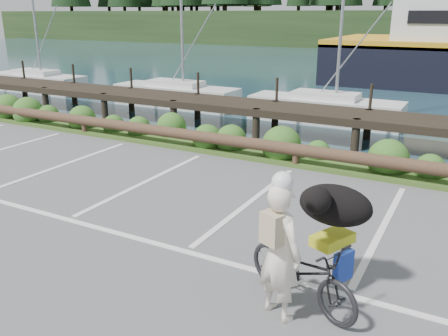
{
  "coord_description": "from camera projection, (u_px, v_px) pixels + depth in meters",
  "views": [
    {
      "loc": [
        3.76,
        -6.08,
        3.64
      ],
      "look_at": [
        0.08,
        0.74,
        1.1
      ],
      "focal_mm": 38.0,
      "sensor_mm": 36.0,
      "label": 1
    }
  ],
  "objects": [
    {
      "name": "ground",
      "position": [
        199.0,
        242.0,
        7.92
      ],
      "size": [
        72.0,
        72.0,
        0.0
      ],
      "primitive_type": "plane",
      "color": "#505052"
    },
    {
      "name": "vegetation_strip",
      "position": [
        305.0,
        158.0,
        12.33
      ],
      "size": [
        34.0,
        1.6,
        0.1
      ],
      "primitive_type": "cube",
      "color": "#3D5B21",
      "rests_on": "ground"
    },
    {
      "name": "log_rail",
      "position": [
        295.0,
        167.0,
        11.76
      ],
      "size": [
        32.0,
        0.3,
        0.6
      ],
      "primitive_type": null,
      "color": "#443021",
      "rests_on": "ground"
    },
    {
      "name": "bicycle",
      "position": [
        302.0,
        270.0,
        6.12
      ],
      "size": [
        1.91,
        1.29,
        0.95
      ],
      "primitive_type": "imported",
      "rotation": [
        0.0,
        0.0,
        1.16
      ],
      "color": "black",
      "rests_on": "ground"
    },
    {
      "name": "cyclist",
      "position": [
        280.0,
        252.0,
        5.74
      ],
      "size": [
        0.76,
        0.64,
        1.76
      ],
      "primitive_type": "imported",
      "rotation": [
        0.0,
        0.0,
        2.74
      ],
      "color": "#EEE1CA",
      "rests_on": "ground"
    },
    {
      "name": "dog",
      "position": [
        335.0,
        205.0,
        6.23
      ],
      "size": [
        0.83,
        1.09,
        0.57
      ],
      "primitive_type": "ellipsoid",
      "rotation": [
        0.0,
        0.0,
        1.16
      ],
      "color": "black",
      "rests_on": "bicycle"
    }
  ]
}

